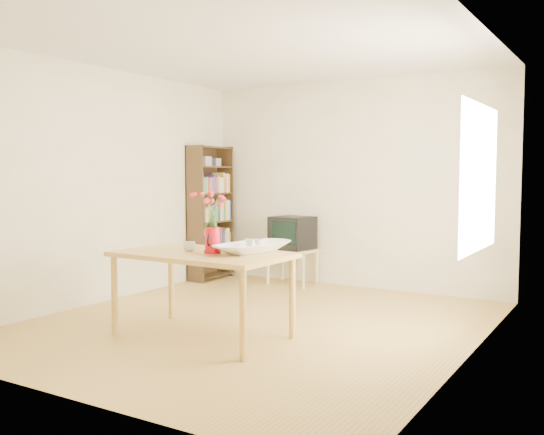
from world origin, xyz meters
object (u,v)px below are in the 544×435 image
Objects in this scene: pitcher at (213,241)px; mug at (189,246)px; table at (202,261)px; television at (293,232)px; bowl at (253,224)px.

pitcher reaches higher than mug.
television reaches higher than table.
bowl is (0.38, 0.23, 0.32)m from table.
television is (-0.94, 2.40, -0.33)m from bowl.
television is at bearing 103.23° from table.
mug is 2.67m from television.
bowl is at bearing -156.77° from mug.
mug is 0.60m from bowl.
bowl is at bearing 31.97° from table.
mug is at bearing -155.82° from bowl.
mug is 0.21× the size of television.
table is at bearing -178.69° from mug.
table is 0.18m from mug.
pitcher is 2.70m from television.
table is 6.80× the size of pitcher.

